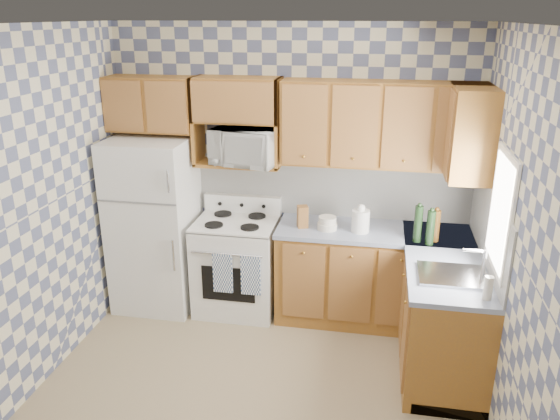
% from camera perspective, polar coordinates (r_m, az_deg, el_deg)
% --- Properties ---
extents(floor, '(3.40, 3.40, 0.00)m').
position_cam_1_polar(floor, '(4.43, -2.53, -18.75)').
color(floor, '#917F5D').
rests_on(floor, ground).
extents(back_wall, '(3.40, 0.02, 2.70)m').
position_cam_1_polar(back_wall, '(5.23, 1.15, 4.18)').
color(back_wall, '#4F5779').
rests_on(back_wall, ground).
extents(right_wall, '(0.02, 3.20, 2.70)m').
position_cam_1_polar(right_wall, '(3.76, 23.37, -3.93)').
color(right_wall, '#4F5779').
rests_on(right_wall, ground).
extents(backsplash_back, '(2.60, 0.02, 0.56)m').
position_cam_1_polar(backsplash_back, '(5.21, 5.47, 2.33)').
color(backsplash_back, white).
rests_on(backsplash_back, back_wall).
extents(backsplash_right, '(0.02, 1.60, 0.56)m').
position_cam_1_polar(backsplash_right, '(4.54, 20.96, -1.66)').
color(backsplash_right, white).
rests_on(backsplash_right, right_wall).
extents(refrigerator, '(0.75, 0.70, 1.68)m').
position_cam_1_polar(refrigerator, '(5.42, -12.94, -1.45)').
color(refrigerator, silver).
rests_on(refrigerator, floor).
extents(stove_body, '(0.76, 0.65, 0.90)m').
position_cam_1_polar(stove_body, '(5.34, -4.50, -5.86)').
color(stove_body, silver).
rests_on(stove_body, floor).
extents(cooktop, '(0.76, 0.65, 0.02)m').
position_cam_1_polar(cooktop, '(5.16, -4.63, -1.30)').
color(cooktop, silver).
rests_on(cooktop, stove_body).
extents(backguard, '(0.76, 0.08, 0.17)m').
position_cam_1_polar(backguard, '(5.38, -3.91, 0.68)').
color(backguard, silver).
rests_on(backguard, cooktop).
extents(dish_towel_left, '(0.18, 0.02, 0.38)m').
position_cam_1_polar(dish_towel_left, '(5.01, -6.00, -6.57)').
color(dish_towel_left, navy).
rests_on(dish_towel_left, stove_body).
extents(dish_towel_right, '(0.18, 0.02, 0.38)m').
position_cam_1_polar(dish_towel_right, '(4.95, -3.07, -6.84)').
color(dish_towel_right, navy).
rests_on(dish_towel_right, stove_body).
extents(base_cabinets_back, '(1.75, 0.60, 0.88)m').
position_cam_1_polar(base_cabinets_back, '(5.21, 9.59, -6.90)').
color(base_cabinets_back, brown).
rests_on(base_cabinets_back, floor).
extents(base_cabinets_right, '(0.60, 1.60, 0.88)m').
position_cam_1_polar(base_cabinets_right, '(4.81, 16.40, -9.93)').
color(base_cabinets_right, brown).
rests_on(base_cabinets_right, floor).
extents(countertop_back, '(1.77, 0.63, 0.04)m').
position_cam_1_polar(countertop_back, '(5.02, 9.89, -2.23)').
color(countertop_back, slate).
rests_on(countertop_back, base_cabinets_back).
extents(countertop_right, '(0.63, 1.60, 0.04)m').
position_cam_1_polar(countertop_right, '(4.60, 16.89, -4.93)').
color(countertop_right, slate).
rests_on(countertop_right, base_cabinets_right).
extents(upper_cabinets_back, '(1.75, 0.33, 0.74)m').
position_cam_1_polar(upper_cabinets_back, '(4.89, 10.57, 8.77)').
color(upper_cabinets_back, brown).
rests_on(upper_cabinets_back, back_wall).
extents(upper_cabinets_fridge, '(0.82, 0.33, 0.50)m').
position_cam_1_polar(upper_cabinets_fridge, '(5.30, -13.26, 10.75)').
color(upper_cabinets_fridge, brown).
rests_on(upper_cabinets_fridge, back_wall).
extents(upper_cabinets_right, '(0.33, 0.70, 0.74)m').
position_cam_1_polar(upper_cabinets_right, '(4.76, 19.19, 7.73)').
color(upper_cabinets_right, brown).
rests_on(upper_cabinets_right, right_wall).
extents(microwave_shelf, '(0.80, 0.33, 0.03)m').
position_cam_1_polar(microwave_shelf, '(5.14, -4.34, 4.85)').
color(microwave_shelf, brown).
rests_on(microwave_shelf, back_wall).
extents(microwave, '(0.67, 0.51, 0.33)m').
position_cam_1_polar(microwave, '(5.03, -3.57, 6.64)').
color(microwave, silver).
rests_on(microwave, microwave_shelf).
extents(sink, '(0.48, 0.40, 0.03)m').
position_cam_1_polar(sink, '(4.28, 17.44, -6.56)').
color(sink, '#B7B7BC').
rests_on(sink, countertop_right).
extents(window, '(0.02, 0.66, 0.86)m').
position_cam_1_polar(window, '(4.13, 22.10, -0.17)').
color(window, silver).
rests_on(window, right_wall).
extents(bottle_0, '(0.07, 0.07, 0.32)m').
position_cam_1_polar(bottle_0, '(4.77, 14.22, -1.42)').
color(bottle_0, black).
rests_on(bottle_0, countertop_back).
extents(bottle_1, '(0.07, 0.07, 0.30)m').
position_cam_1_polar(bottle_1, '(4.74, 15.44, -1.80)').
color(bottle_1, black).
rests_on(bottle_1, countertop_back).
extents(bottle_2, '(0.07, 0.07, 0.28)m').
position_cam_1_polar(bottle_2, '(4.83, 15.95, -1.59)').
color(bottle_2, '#4E3010').
rests_on(bottle_2, countertop_back).
extents(knife_block, '(0.12, 0.12, 0.20)m').
position_cam_1_polar(knife_block, '(4.96, 2.38, -0.69)').
color(knife_block, brown).
rests_on(knife_block, countertop_back).
extents(electric_kettle, '(0.16, 0.16, 0.20)m').
position_cam_1_polar(electric_kettle, '(4.90, 8.41, -1.15)').
color(electric_kettle, silver).
rests_on(electric_kettle, countertop_back).
extents(food_containers, '(0.18, 0.18, 0.12)m').
position_cam_1_polar(food_containers, '(4.94, 4.96, -1.36)').
color(food_containers, beige).
rests_on(food_containers, countertop_back).
extents(soap_bottle, '(0.06, 0.06, 0.17)m').
position_cam_1_polar(soap_bottle, '(4.00, 20.93, -7.62)').
color(soap_bottle, beige).
rests_on(soap_bottle, countertop_right).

